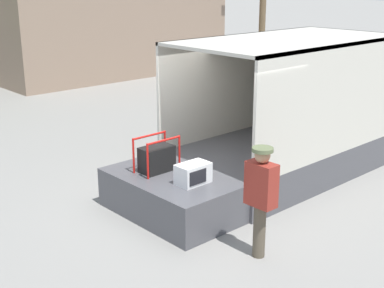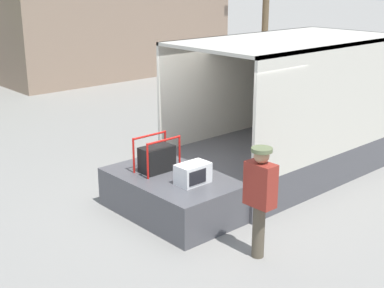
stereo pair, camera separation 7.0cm
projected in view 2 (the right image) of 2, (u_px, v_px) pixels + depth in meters
ground_plane at (201, 202)px, 9.60m from camera, size 160.00×160.00×0.00m
box_truck at (339, 111)px, 11.99m from camera, size 6.83×2.44×2.75m
tailgate_deck at (171, 195)px, 9.05m from camera, size 1.40×2.32×0.68m
microwave at (193, 174)px, 8.59m from camera, size 0.55×0.35×0.33m
portable_generator at (158, 158)px, 9.13m from camera, size 0.72×0.43×0.61m
worker_person at (260, 192)px, 7.46m from camera, size 0.30×0.44×1.66m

